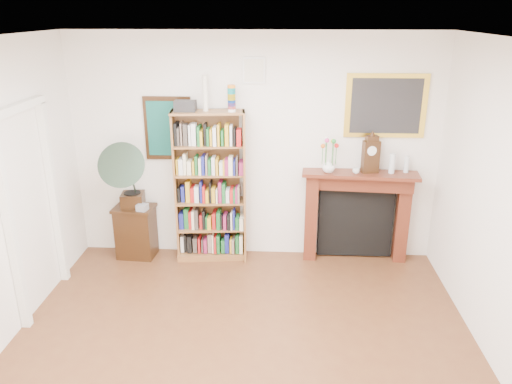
# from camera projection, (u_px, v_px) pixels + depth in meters

# --- Properties ---
(room) EXTENTS (4.51, 5.01, 2.81)m
(room) POSITION_uv_depth(u_px,v_px,m) (236.00, 236.00, 3.79)
(room) COLOR #572E1A
(room) RESTS_ON ground
(door_casing) EXTENTS (0.08, 1.02, 2.17)m
(door_casing) POSITION_uv_depth(u_px,v_px,m) (31.00, 193.00, 5.07)
(door_casing) COLOR white
(door_casing) RESTS_ON left_wall
(teal_poster) EXTENTS (0.58, 0.04, 0.78)m
(teal_poster) POSITION_uv_depth(u_px,v_px,m) (168.00, 128.00, 6.08)
(teal_poster) COLOR black
(teal_poster) RESTS_ON back_wall
(small_picture) EXTENTS (0.26, 0.04, 0.30)m
(small_picture) POSITION_uv_depth(u_px,v_px,m) (254.00, 70.00, 5.78)
(small_picture) COLOR white
(small_picture) RESTS_ON back_wall
(gilt_painting) EXTENTS (0.95, 0.04, 0.75)m
(gilt_painting) POSITION_uv_depth(u_px,v_px,m) (386.00, 106.00, 5.84)
(gilt_painting) COLOR yellow
(gilt_painting) RESTS_ON back_wall
(bookshelf) EXTENTS (0.90, 0.39, 2.19)m
(bookshelf) POSITION_uv_depth(u_px,v_px,m) (210.00, 179.00, 6.11)
(bookshelf) COLOR brown
(bookshelf) RESTS_ON floor
(side_cabinet) EXTENTS (0.52, 0.40, 0.68)m
(side_cabinet) POSITION_uv_depth(u_px,v_px,m) (136.00, 232.00, 6.38)
(side_cabinet) COLOR black
(side_cabinet) RESTS_ON floor
(fireplace) EXTENTS (1.41, 0.44, 1.17)m
(fireplace) POSITION_uv_depth(u_px,v_px,m) (357.00, 208.00, 6.21)
(fireplace) COLOR #4F1E12
(fireplace) RESTS_ON floor
(gramophone) EXTENTS (0.61, 0.73, 0.89)m
(gramophone) POSITION_uv_depth(u_px,v_px,m) (126.00, 171.00, 5.99)
(gramophone) COLOR black
(gramophone) RESTS_ON side_cabinet
(cd_stack) EXTENTS (0.15, 0.15, 0.08)m
(cd_stack) POSITION_uv_depth(u_px,v_px,m) (142.00, 207.00, 6.14)
(cd_stack) COLOR #ABACB7
(cd_stack) RESTS_ON side_cabinet
(mantel_clock) EXTENTS (0.21, 0.15, 0.45)m
(mantel_clock) POSITION_uv_depth(u_px,v_px,m) (371.00, 155.00, 5.92)
(mantel_clock) COLOR black
(mantel_clock) RESTS_ON fireplace
(flower_vase) EXTENTS (0.17, 0.17, 0.16)m
(flower_vase) POSITION_uv_depth(u_px,v_px,m) (329.00, 166.00, 5.97)
(flower_vase) COLOR white
(flower_vase) RESTS_ON fireplace
(teacup) EXTENTS (0.11, 0.11, 0.07)m
(teacup) POSITION_uv_depth(u_px,v_px,m) (356.00, 171.00, 5.95)
(teacup) COLOR silver
(teacup) RESTS_ON fireplace
(bottle_left) EXTENTS (0.07, 0.07, 0.24)m
(bottle_left) POSITION_uv_depth(u_px,v_px,m) (392.00, 163.00, 5.93)
(bottle_left) COLOR silver
(bottle_left) RESTS_ON fireplace
(bottle_right) EXTENTS (0.06, 0.06, 0.20)m
(bottle_right) POSITION_uv_depth(u_px,v_px,m) (407.00, 164.00, 5.97)
(bottle_right) COLOR silver
(bottle_right) RESTS_ON fireplace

